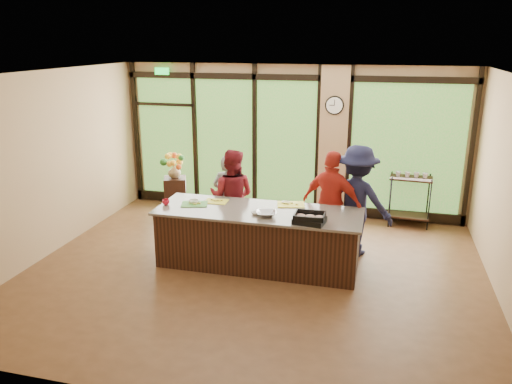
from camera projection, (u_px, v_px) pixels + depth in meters
The scene contains 24 objects.
floor at pixel (254, 273), 7.72m from camera, with size 7.00×7.00×0.00m, color #52341D.
ceiling at pixel (253, 74), 6.84m from camera, with size 7.00×7.00×0.00m, color silver.
back_wall at pixel (291, 141), 10.06m from camera, with size 7.00×7.00×0.00m, color tan.
left_wall at pixel (46, 165), 8.11m from camera, with size 6.00×6.00×0.00m, color tan.
window_wall at pixel (299, 147), 10.01m from camera, with size 6.90×0.12×3.00m.
island_base at pixel (258, 239), 7.87m from camera, with size 3.10×1.00×0.88m, color black.
countertop at pixel (258, 212), 7.74m from camera, with size 3.20×1.10×0.04m, color gray.
wall_clock at pixel (334, 105), 9.51m from camera, with size 0.36×0.04×0.36m.
cook_left at pixel (229, 198), 8.74m from camera, with size 0.58×0.38×1.58m, color gray.
cook_midleft at pixel (232, 197), 8.67m from camera, with size 0.81×0.63×1.68m, color maroon.
cook_midright at pixel (332, 204), 8.14m from camera, with size 1.03×0.43×1.77m, color red.
cook_right at pixel (357, 201), 8.16m from camera, with size 1.19×0.69×1.85m, color #171833.
roasting_pan at pixel (310, 220), 7.19m from camera, with size 0.44×0.34×0.08m, color black.
mixing_bowl at pixel (266, 214), 7.47m from camera, with size 0.30×0.30×0.07m, color silver.
cutting_board_left at pixel (195, 204), 8.01m from camera, with size 0.41×0.31×0.01m, color #459235.
cutting_board_center at pixel (216, 201), 8.14m from camera, with size 0.37×0.28×0.01m, color yellow.
cutting_board_right at pixel (291, 204), 7.98m from camera, with size 0.43×0.32×0.01m, color yellow.
prep_bowl_near at pixel (194, 202), 8.06m from camera, with size 0.16×0.16×0.05m, color white.
prep_bowl_mid at pixel (255, 213), 7.55m from camera, with size 0.12×0.12×0.04m, color white.
prep_bowl_far at pixel (286, 203), 8.05m from camera, with size 0.13×0.13×0.03m, color white.
red_ramekin at pixel (166, 202), 7.97m from camera, with size 0.12×0.12×0.09m, color #B71228.
flower_stand at pixel (176, 198), 9.96m from camera, with size 0.42×0.42×0.84m, color black.
flower_vase at pixel (174, 171), 9.80m from camera, with size 0.25×0.25×0.26m, color olive.
bar_cart at pixel (410, 194), 9.52m from camera, with size 0.81×0.50×1.06m.
Camera 1 is at (1.78, -6.78, 3.47)m, focal length 35.00 mm.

